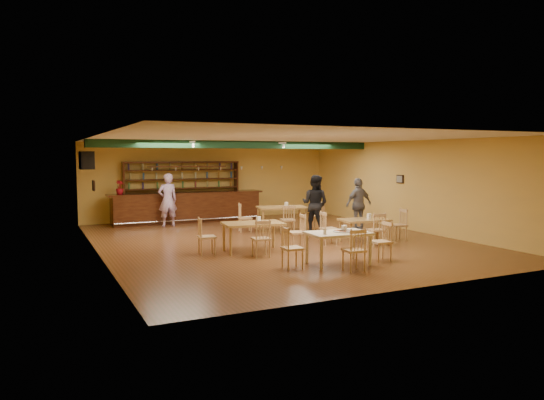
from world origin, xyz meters
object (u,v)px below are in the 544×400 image
dining_table_c (253,237)px  dining_table_d (364,231)px  patron_bar (168,200)px  patron_right_a (315,204)px  near_table (338,248)px  bar_counter (187,207)px  dining_table_b (282,219)px

dining_table_c → dining_table_d: 3.47m
dining_table_d → patron_bar: size_ratio=0.73×
patron_bar → patron_right_a: patron_bar is taller
near_table → patron_bar: size_ratio=0.74×
bar_counter → dining_table_d: bar_counter is taller
dining_table_d → patron_bar: (-4.31, 5.70, 0.60)m
dining_table_b → patron_right_a: size_ratio=0.86×
dining_table_d → patron_right_a: size_ratio=0.73×
dining_table_c → patron_bar: 5.73m
patron_bar → patron_right_a: bearing=135.9°
dining_table_b → patron_bar: patron_bar is taller
dining_table_b → patron_bar: 4.16m
patron_bar → near_table: bearing=100.3°
dining_table_d → bar_counter: bearing=123.7°
dining_table_c → patron_bar: (-0.85, 5.64, 0.56)m
bar_counter → dining_table_c: bearing=-90.9°
dining_table_c → dining_table_d: size_ratio=1.13×
bar_counter → dining_table_d: 7.35m
patron_bar → patron_right_a: (4.01, -3.38, -0.01)m
near_table → patron_right_a: size_ratio=0.75×
dining_table_b → near_table: size_ratio=1.15×
dining_table_c → near_table: 2.55m
dining_table_d → patron_bar: 7.17m
dining_table_d → patron_right_a: 2.41m
patron_right_a → dining_table_c: bearing=88.8°
bar_counter → dining_table_d: (3.37, -6.53, -0.22)m
dining_table_b → dining_table_c: bearing=-115.4°
near_table → dining_table_d: bearing=47.8°
near_table → patron_right_a: bearing=70.1°
bar_counter → patron_bar: size_ratio=3.08×
patron_bar → dining_table_c: bearing=94.6°
dining_table_d → near_table: near_table is taller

